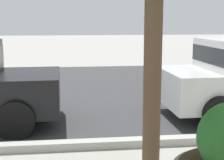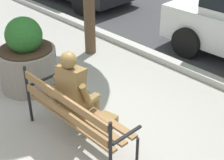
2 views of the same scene
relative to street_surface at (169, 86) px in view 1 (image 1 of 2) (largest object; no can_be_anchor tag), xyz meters
name	(u,v)px [view 1 (image 1 of 2)]	position (x,y,z in m)	size (l,w,h in m)	color
street_surface	(169,86)	(0.00, 0.00, 0.00)	(60.00, 9.00, 0.01)	#38383A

